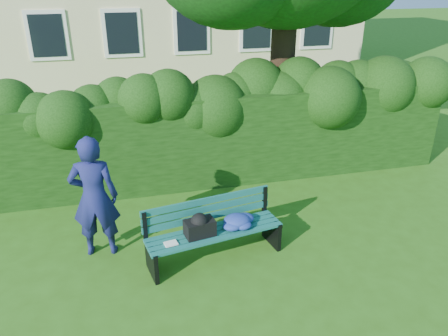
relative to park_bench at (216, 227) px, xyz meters
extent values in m
plane|color=#2D5B14|center=(0.39, 0.47, -0.50)|extent=(80.00, 80.00, 0.00)
cube|color=white|center=(-3.21, 10.45, 1.50)|extent=(1.30, 0.08, 1.60)
cube|color=black|center=(-3.21, 10.41, 1.50)|extent=(1.05, 0.04, 1.35)
cube|color=white|center=(-0.81, 10.45, 1.50)|extent=(1.30, 0.08, 1.60)
cube|color=black|center=(-0.81, 10.41, 1.50)|extent=(1.05, 0.04, 1.35)
cube|color=white|center=(1.59, 10.45, 1.50)|extent=(1.30, 0.08, 1.60)
cube|color=black|center=(1.59, 10.41, 1.50)|extent=(1.05, 0.04, 1.35)
cube|color=white|center=(3.99, 10.45, 1.50)|extent=(1.30, 0.08, 1.60)
cube|color=black|center=(3.99, 10.41, 1.50)|extent=(1.05, 0.04, 1.35)
cube|color=white|center=(6.39, 10.45, 1.50)|extent=(1.30, 0.08, 1.60)
cube|color=black|center=(6.39, 10.41, 1.50)|extent=(1.05, 0.04, 1.35)
cube|color=black|center=(0.39, 2.67, 0.40)|extent=(10.00, 1.00, 1.80)
cylinder|color=black|center=(2.24, 3.36, 1.88)|extent=(0.51, 0.51, 4.76)
cube|color=#0F4D40|center=(0.00, -0.23, -0.05)|extent=(2.02, 0.45, 0.04)
cube|color=#0F4D40|center=(-0.02, -0.11, -0.05)|extent=(2.02, 0.45, 0.04)
cube|color=#0F4D40|center=(-0.04, 0.01, -0.05)|extent=(2.02, 0.45, 0.04)
cube|color=#0F4D40|center=(-0.07, 0.13, -0.05)|extent=(2.02, 0.45, 0.04)
cube|color=#0F4D40|center=(-0.08, 0.21, 0.08)|extent=(2.00, 0.38, 0.10)
cube|color=#0F4D40|center=(-0.08, 0.22, 0.21)|extent=(2.00, 0.38, 0.10)
cube|color=#0F4D40|center=(-0.08, 0.23, 0.34)|extent=(2.00, 0.38, 0.10)
cube|color=black|center=(-0.98, -0.22, -0.28)|extent=(0.14, 0.50, 0.44)
cube|color=black|center=(-1.03, 0.04, 0.15)|extent=(0.07, 0.07, 0.45)
cube|color=black|center=(-0.98, -0.26, -0.06)|extent=(0.13, 0.42, 0.05)
cube|color=black|center=(0.92, 0.11, -0.28)|extent=(0.14, 0.50, 0.44)
cube|color=black|center=(0.87, 0.37, 0.15)|extent=(0.07, 0.07, 0.45)
cube|color=black|center=(0.92, 0.07, -0.06)|extent=(0.13, 0.42, 0.05)
cube|color=white|center=(-0.70, -0.22, -0.02)|extent=(0.20, 0.16, 0.02)
cube|color=black|center=(-0.27, -0.09, 0.09)|extent=(0.46, 0.32, 0.24)
imported|color=navy|center=(-1.69, 0.54, 0.44)|extent=(0.73, 0.52, 1.89)
camera|label=1|loc=(-1.24, -5.34, 3.44)|focal=35.00mm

